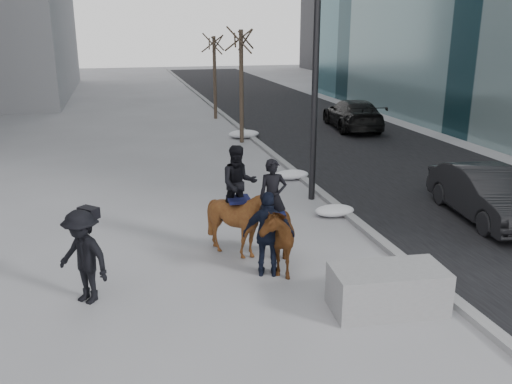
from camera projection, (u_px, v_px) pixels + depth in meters
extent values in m
plane|color=gray|center=(271.00, 282.00, 10.68)|extent=(120.00, 120.00, 0.00)
cube|color=black|center=(372.00, 153.00, 21.58)|extent=(8.00, 90.00, 0.01)
cube|color=gray|center=(276.00, 157.00, 20.63)|extent=(0.25, 90.00, 0.12)
cube|color=gray|center=(388.00, 289.00, 9.53)|extent=(2.06, 1.15, 0.79)
imported|color=black|center=(486.00, 194.00, 14.01)|extent=(1.93, 4.24, 1.35)
imported|color=black|center=(353.00, 114.00, 26.36)|extent=(2.67, 5.22, 1.45)
imported|color=#49250E|center=(274.00, 234.00, 11.10)|extent=(1.07, 1.87, 1.49)
imported|color=black|center=(273.00, 197.00, 11.01)|extent=(0.62, 0.46, 1.56)
cube|color=#0E1235|center=(273.00, 212.00, 11.11)|extent=(0.56, 0.63, 0.06)
imported|color=#4A220E|center=(240.00, 222.00, 11.67)|extent=(1.35, 1.50, 1.60)
imported|color=black|center=(239.00, 184.00, 11.57)|extent=(0.83, 0.66, 1.67)
cube|color=black|center=(239.00, 199.00, 11.67)|extent=(0.50, 0.58, 0.06)
imported|color=black|center=(269.00, 234.00, 10.73)|extent=(1.11, 0.73, 1.75)
cylinder|color=#D9470C|center=(259.00, 213.00, 11.15)|extent=(0.04, 0.18, 0.07)
imported|color=black|center=(83.00, 257.00, 9.69)|extent=(1.27, 1.26, 1.75)
cube|color=black|center=(89.00, 213.00, 9.73)|extent=(0.41, 0.41, 0.20)
cylinder|color=black|center=(316.00, 39.00, 14.50)|extent=(0.18, 0.18, 9.00)
ellipsoid|color=silver|center=(292.00, 175.00, 17.85)|extent=(1.14, 0.72, 0.29)
ellipsoid|color=silver|center=(334.00, 211.00, 14.39)|extent=(1.08, 0.69, 0.27)
ellipsoid|color=silver|center=(244.00, 134.00, 24.39)|extent=(1.41, 0.89, 0.36)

